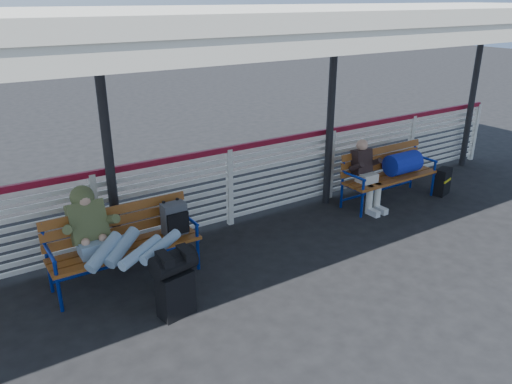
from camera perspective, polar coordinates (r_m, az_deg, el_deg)
ground at (r=6.35m, az=5.89°, el=-9.72°), size 60.00×60.00×0.00m
fence at (r=7.48m, az=-3.04°, el=0.94°), size 12.08×0.08×1.24m
canopy at (r=6.14m, az=1.66°, el=19.24°), size 12.60×3.60×3.16m
luggage_stack at (r=5.51m, az=-9.27°, el=-9.96°), size 0.51×0.34×0.79m
bench_left at (r=6.29m, az=-13.58°, el=-4.57°), size 1.80×0.56×0.92m
bench_right at (r=8.75m, az=15.68°, el=2.86°), size 1.80×0.56×0.92m
traveler_man at (r=5.86m, az=-15.30°, el=-5.58°), size 0.93×1.64×0.77m
companion_person at (r=8.27m, az=12.49°, el=2.01°), size 0.32×0.66×1.15m
suitcase_side at (r=9.38m, az=20.54°, el=1.13°), size 0.38×0.29×0.47m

